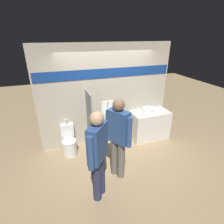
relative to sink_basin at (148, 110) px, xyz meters
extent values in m
plane|color=#997F5B|center=(-1.17, -0.34, -0.88)|extent=(16.00, 16.00, 0.00)
cube|color=#B2A893|center=(-1.17, 0.26, 0.47)|extent=(3.62, 0.06, 2.70)
cube|color=navy|center=(-1.17, 0.23, 1.08)|extent=(3.55, 0.01, 0.24)
cube|color=silver|center=(0.05, -0.06, -0.47)|extent=(1.09, 0.58, 0.83)
cylinder|color=silver|center=(0.00, 0.00, 0.00)|extent=(0.36, 0.36, 0.11)
cylinder|color=silver|center=(0.00, 0.13, 0.12)|extent=(0.03, 0.03, 0.14)
cube|color=#B7B7BC|center=(-0.28, -0.18, -0.05)|extent=(0.07, 0.14, 0.01)
cube|color=slate|center=(-1.74, -0.06, -0.08)|extent=(0.03, 0.59, 1.60)
cylinder|color=silver|center=(-1.17, 0.10, -0.60)|extent=(0.04, 0.04, 0.57)
ellipsoid|color=silver|center=(-1.17, 0.10, -0.08)|extent=(0.35, 0.26, 0.51)
cube|color=silver|center=(-1.17, 0.22, 0.00)|extent=(0.33, 0.02, 0.64)
cylinder|color=silver|center=(-1.17, 0.18, 0.27)|extent=(0.06, 0.06, 0.16)
cylinder|color=silver|center=(-2.31, -0.13, -0.69)|extent=(0.37, 0.37, 0.38)
torus|color=silver|center=(-2.31, -0.13, -0.49)|extent=(0.38, 0.38, 0.04)
cube|color=silver|center=(-2.31, 0.14, -0.32)|extent=(0.33, 0.16, 0.36)
cylinder|color=silver|center=(-2.31, 0.12, -0.06)|extent=(0.06, 0.06, 0.14)
cylinder|color=#282D4C|center=(-1.98, -1.67, -0.46)|extent=(0.16, 0.16, 0.86)
cylinder|color=#282D4C|center=(-1.87, -1.54, -0.46)|extent=(0.16, 0.16, 0.86)
cube|color=#2D4C84|center=(-1.92, -1.60, 0.31)|extent=(0.44, 0.47, 0.68)
cylinder|color=#2D4C84|center=(-2.09, -1.80, 0.28)|extent=(0.11, 0.11, 0.62)
cylinder|color=#2D4C84|center=(-1.76, -1.41, 0.28)|extent=(0.11, 0.11, 0.62)
sphere|color=tan|center=(-1.92, -1.60, 0.77)|extent=(0.23, 0.23, 0.23)
cylinder|color=#666056|center=(-1.35, -1.28, -0.45)|extent=(0.16, 0.16, 0.87)
cylinder|color=#666056|center=(-1.44, -1.14, -0.45)|extent=(0.16, 0.16, 0.87)
cube|color=#2D4C84|center=(-1.40, -1.21, 0.32)|extent=(0.41, 0.49, 0.68)
cylinder|color=#2D4C84|center=(-1.26, -1.43, 0.29)|extent=(0.11, 0.11, 0.63)
cylinder|color=#2D4C84|center=(-1.53, -0.99, 0.29)|extent=(0.11, 0.11, 0.63)
sphere|color=brown|center=(-1.40, -1.21, 0.78)|extent=(0.23, 0.23, 0.23)
camera|label=1|loc=(-2.50, -4.01, 1.99)|focal=28.00mm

